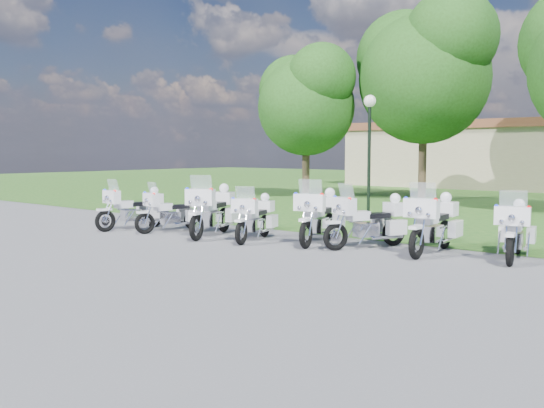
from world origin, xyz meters
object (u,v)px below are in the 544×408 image
Objects in this scene: motorcycle_4 at (320,216)px; lamp_post at (370,124)px; motorcycle_2 at (213,210)px; motorcycle_0 at (134,208)px; motorcycle_5 at (370,220)px; motorcycle_6 at (434,223)px; motorcycle_1 at (174,211)px; motorcycle_7 at (515,230)px; motorcycle_3 at (255,217)px.

motorcycle_4 is 0.55× the size of lamp_post.
lamp_post is at bearing -112.55° from motorcycle_2.
lamp_post reaches higher than motorcycle_2.
motorcycle_0 is 7.19m from motorcycle_5.
motorcycle_6 is at bearing -145.75° from motorcycle_5.
motorcycle_2 is 0.55× the size of lamp_post.
motorcycle_0 reaches higher than motorcycle_1.
motorcycle_0 is at bearing 6.52° from motorcycle_6.
motorcycle_6 is 0.56× the size of lamp_post.
motorcycle_1 is (1.30, 0.37, -0.02)m from motorcycle_0.
motorcycle_1 is at bearing -101.59° from lamp_post.
motorcycle_2 reaches higher than motorcycle_1.
motorcycle_0 is 0.92× the size of motorcycle_6.
motorcycle_1 is at bearing -156.45° from motorcycle_0.
motorcycle_0 is 10.37m from motorcycle_7.
motorcycle_4 is (1.53, 0.69, 0.08)m from motorcycle_3.
motorcycle_4 is 2.84m from motorcycle_6.
motorcycle_0 is 5.84m from motorcycle_4.
motorcycle_6 reaches higher than motorcycle_1.
motorcycle_2 is (2.75, 0.50, 0.08)m from motorcycle_0.
lamp_post is (-7.24, 6.25, 2.60)m from motorcycle_7.
motorcycle_6 is (4.35, 1.07, 0.08)m from motorcycle_3.
motorcycle_2 is at bearing -0.99° from motorcycle_4.
motorcycle_1 is 0.89× the size of motorcycle_4.
motorcycle_4 is 1.36m from motorcycle_5.
motorcycle_1 is 2.88m from motorcycle_3.
motorcycle_6 is (7.21, 1.30, 0.08)m from motorcycle_1.
motorcycle_5 is at bearing -156.34° from motorcycle_1.
motorcycle_7 is at bearing 175.12° from motorcycle_3.
motorcycle_7 reaches higher than motorcycle_0.
motorcycle_3 is 0.47× the size of lamp_post.
motorcycle_2 is at bearing -14.19° from motorcycle_3.
motorcycle_4 is at bearing -3.14° from motorcycle_7.
motorcycle_1 is 0.95× the size of motorcycle_7.
motorcycle_6 is (5.77, 1.18, -0.02)m from motorcycle_2.
motorcycle_6 is (8.51, 1.67, 0.06)m from motorcycle_0.
motorcycle_2 is (1.45, 0.12, 0.10)m from motorcycle_1.
motorcycle_0 is 1.03× the size of motorcycle_5.
motorcycle_6 reaches higher than motorcycle_5.
lamp_post reaches higher than motorcycle_5.
motorcycle_7 is 9.92m from lamp_post.
motorcycle_4 is at bearing -159.71° from motorcycle_0.
motorcycle_3 is at bearing -164.25° from motorcycle_0.
motorcycle_5 is (2.88, 0.81, 0.05)m from motorcycle_3.
motorcycle_0 reaches higher than motorcycle_3.
motorcycle_0 is at bearing -10.15° from motorcycle_3.
motorcycle_0 is at bearing 29.47° from motorcycle_1.
motorcycle_6 is (1.46, 0.27, 0.03)m from motorcycle_5.
motorcycle_7 is (7.42, 1.54, -0.07)m from motorcycle_2.
motorcycle_2 reaches higher than motorcycle_7.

